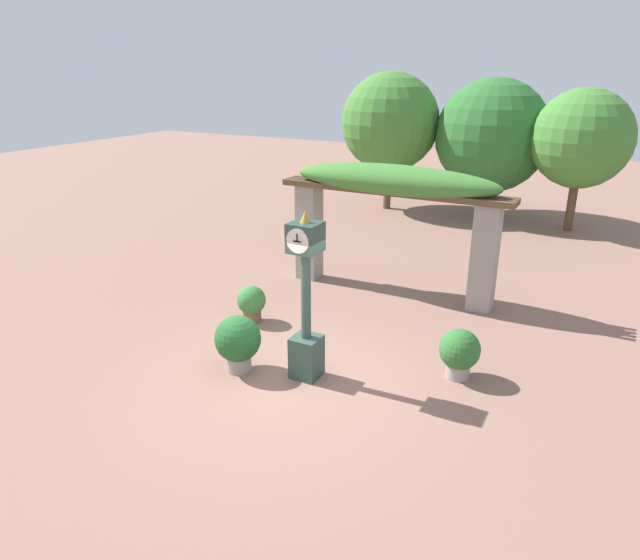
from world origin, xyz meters
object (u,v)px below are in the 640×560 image
Objects in this scene: potted_plant_far_left at (251,302)px; potted_plant_near_left at (460,352)px; pedestal_clock at (306,306)px; potted_plant_near_right at (238,341)px.

potted_plant_near_left is at bearing -3.02° from potted_plant_far_left.
pedestal_clock reaches higher than potted_plant_far_left.
potted_plant_far_left is (-2.17, 1.46, -0.91)m from pedestal_clock.
pedestal_clock is 2.79m from potted_plant_near_left.
potted_plant_near_left is 1.13× the size of potted_plant_far_left.
pedestal_clock is 3.32× the size of potted_plant_near_left.
potted_plant_near_left is 3.89m from potted_plant_near_right.
potted_plant_near_left is 4.54m from potted_plant_far_left.
potted_plant_near_right is at bearing -155.56° from potted_plant_near_left.
potted_plant_near_right is (-1.18, -0.39, -0.76)m from pedestal_clock.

